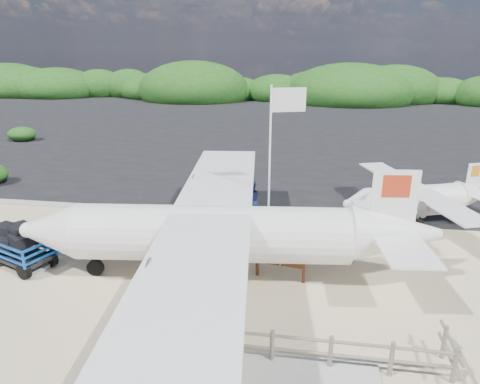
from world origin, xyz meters
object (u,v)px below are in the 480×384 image
object	(u,v)px
signboard	(280,279)
aircraft_large	(366,158)
aircraft_small	(162,118)
crew_a	(210,215)
crew_c	(150,237)
flagpole	(268,250)
baggage_cart	(22,265)
crew_b	(251,200)

from	to	relation	value
signboard	aircraft_large	distance (m)	19.47
aircraft_large	aircraft_small	distance (m)	26.75
crew_a	crew_c	world-z (taller)	crew_c
signboard	crew_a	size ratio (longest dim) A/B	1.29
flagpole	aircraft_small	distance (m)	36.11
baggage_cart	aircraft_small	distance (m)	35.88
crew_a	aircraft_large	distance (m)	17.25
flagpole	baggage_cart	bearing A→B (deg)	-163.51
signboard	aircraft_small	world-z (taller)	aircraft_small
crew_a	aircraft_small	xyz separation A→B (m)	(-12.78, 30.93, -0.75)
crew_a	aircraft_small	distance (m)	33.48
signboard	crew_a	xyz separation A→B (m)	(-3.41, 3.85, 0.75)
crew_a	aircraft_small	size ratio (longest dim) A/B	0.20
signboard	aircraft_small	distance (m)	38.37
baggage_cart	crew_c	xyz separation A→B (m)	(4.57, 1.63, 0.79)
baggage_cart	crew_a	distance (m)	7.81
crew_a	aircraft_small	world-z (taller)	crew_a
crew_b	signboard	bearing A→B (deg)	85.02
crew_a	crew_b	distance (m)	2.28
signboard	crew_b	bearing A→B (deg)	117.02
crew_c	aircraft_small	size ratio (longest dim) A/B	0.21
baggage_cart	crew_a	bearing A→B (deg)	55.46
flagpole	signboard	xyz separation A→B (m)	(0.65, -2.19, 0.00)
signboard	crew_c	xyz separation A→B (m)	(-5.27, 1.10, 0.79)
crew_c	crew_a	bearing A→B (deg)	-127.79
baggage_cart	signboard	xyz separation A→B (m)	(9.83, 0.53, 0.00)
crew_b	aircraft_large	distance (m)	15.10
baggage_cart	aircraft_large	distance (m)	24.47
signboard	crew_c	size ratio (longest dim) A/B	1.22
baggage_cart	aircraft_large	size ratio (longest dim) A/B	0.16
baggage_cart	flagpole	distance (m)	9.58
baggage_cart	aircraft_small	world-z (taller)	aircraft_small
baggage_cart	crew_a	world-z (taller)	crew_a
crew_b	crew_c	distance (m)	5.56
crew_c	aircraft_large	world-z (taller)	aircraft_large
signboard	baggage_cart	bearing A→B (deg)	-168.00
aircraft_small	crew_a	bearing A→B (deg)	94.11
flagpole	crew_c	size ratio (longest dim) A/B	4.21
baggage_cart	aircraft_small	bearing A→B (deg)	121.37
crew_a	crew_b	world-z (taller)	crew_b
baggage_cart	crew_a	xyz separation A→B (m)	(6.42, 4.38, 0.75)
flagpole	signboard	distance (m)	2.28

